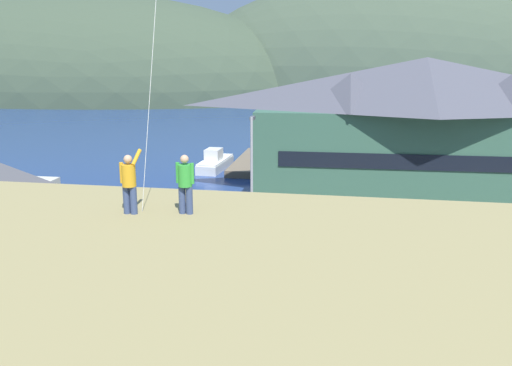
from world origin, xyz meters
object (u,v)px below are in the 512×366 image
storage_shed_waterside (306,165)px  parked_car_front_row_red (105,227)px  parked_car_back_row_left (143,270)px  harbor_lodge (423,128)px  moored_boat_wharfside (215,163)px  parked_car_front_row_silver (21,268)px  parked_car_mid_row_center (416,251)px  parked_car_lone_by_shed (390,302)px  person_companion (185,182)px  person_kite_flyer (129,182)px  parked_car_back_row_right (257,282)px  parking_light_pole (252,168)px  parked_car_mid_row_far (237,238)px  wharf_dock (253,162)px  moored_boat_outer_mooring (286,159)px

storage_shed_waterside → parked_car_front_row_red: bearing=-124.6°
parked_car_front_row_red → parked_car_back_row_left: 7.62m
harbor_lodge → moored_boat_wharfside: (-18.42, 8.81, -5.12)m
storage_shed_waterside → moored_boat_wharfside: (-9.41, 6.03, -1.33)m
parked_car_front_row_silver → parked_car_mid_row_center: bearing=16.4°
parked_car_lone_by_shed → person_companion: size_ratio=2.45×
parked_car_mid_row_center → person_kite_flyer: 18.89m
parked_car_back_row_right → parking_light_pole: size_ratio=0.58×
moored_boat_wharfside → harbor_lodge: bearing=-25.6°
parked_car_back_row_left → person_companion: person_companion is taller
person_kite_flyer → parked_car_front_row_silver: bearing=137.8°
parked_car_front_row_silver → parked_car_lone_by_shed: bearing=-2.3°
parking_light_pole → person_kite_flyer: 18.93m
storage_shed_waterside → parked_car_back_row_right: 22.36m
parked_car_mid_row_far → parked_car_front_row_silver: size_ratio=0.97×
parked_car_mid_row_center → person_kite_flyer: person_kite_flyer is taller
storage_shed_waterside → parked_car_lone_by_shed: bearing=-76.6°
parked_car_lone_by_shed → parked_car_mid_row_center: same height
moored_boat_wharfside → parked_car_back_row_right: moored_boat_wharfside is taller
parked_car_back_row_right → parked_car_front_row_red: 12.35m
parked_car_front_row_red → person_companion: size_ratio=2.44×
harbor_lodge → parked_car_mid_row_center: size_ratio=6.27×
parked_car_back_row_right → person_kite_flyer: size_ratio=2.34×
parked_car_front_row_red → parked_car_back_row_left: bearing=-51.7°
wharf_dock → parked_car_mid_row_center: parked_car_mid_row_center is taller
parked_car_front_row_silver → parking_light_pole: 14.36m
moored_boat_outer_mooring → parking_light_pole: parking_light_pole is taller
moored_boat_outer_mooring → parking_light_pole: bearing=-89.2°
wharf_dock → moored_boat_wharfside: 4.26m
storage_shed_waterside → parked_car_mid_row_far: storage_shed_waterside is taller
moored_boat_wharfside → parked_car_front_row_silver: moored_boat_wharfside is taller
parked_car_front_row_red → parking_light_pole: size_ratio=0.56×
parked_car_mid_row_far → parked_car_front_row_red: 8.39m
moored_boat_wharfside → parked_car_front_row_red: size_ratio=1.51×
person_companion → wharf_dock: bearing=97.2°
harbor_lodge → parked_car_front_row_red: bearing=-146.8°
storage_shed_waterside → moored_boat_wharfside: bearing=147.3°
moored_boat_outer_mooring → parked_car_front_row_red: moored_boat_outer_mooring is taller
harbor_lodge → parking_light_pole: harbor_lodge is taller
parked_car_back_row_right → parked_car_lone_by_shed: (6.02, -1.01, 0.00)m
moored_boat_outer_mooring → storage_shed_waterside: bearing=-73.1°
moored_boat_wharfside → parked_car_front_row_red: 21.95m
parked_car_back_row_left → person_kite_flyer: person_kite_flyer is taller
harbor_lodge → parked_car_back_row_right: size_ratio=6.11×
harbor_lodge → person_companion: 30.12m
parked_car_mid_row_center → person_kite_flyer: (-9.95, -14.50, 6.90)m
harbor_lodge → moored_boat_outer_mooring: harbor_lodge is taller
parked_car_mid_row_far → moored_boat_wharfside: bearing=107.0°
storage_shed_waterside → parked_car_mid_row_far: 16.62m
parked_car_front_row_red → parked_car_front_row_silver: size_ratio=0.98×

